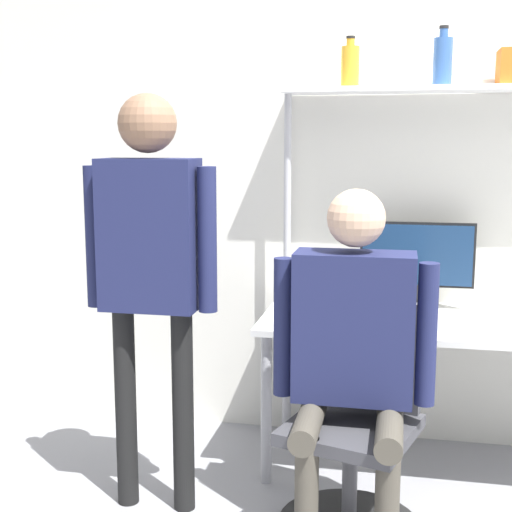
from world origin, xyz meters
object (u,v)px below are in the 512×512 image
person_standing (150,249)px  bottle_blue (443,61)px  laptop (366,310)px  monitor (417,261)px  office_chair (354,465)px  person_seated (353,338)px  bottle_amber (350,66)px  cell_phone (418,326)px

person_standing → bottle_blue: bottle_blue is taller
person_standing → laptop: bearing=29.0°
monitor → bottle_blue: 0.95m
person_standing → bottle_blue: 1.62m
office_chair → person_seated: (-0.01, -0.04, 0.53)m
laptop → bottle_amber: (-0.12, 0.33, 1.11)m
monitor → cell_phone: (0.01, -0.36, -0.23)m
monitor → bottle_amber: size_ratio=2.30×
laptop → bottle_blue: size_ratio=1.08×
person_seated → bottle_amber: bottle_amber is taller
laptop → office_chair: (-0.01, -0.52, -0.51)m
bottle_amber → cell_phone: bearing=-46.3°
person_seated → monitor: bearing=74.7°
laptop → bottle_amber: bearing=109.6°
laptop → person_standing: size_ratio=0.17×
bottle_blue → office_chair: bearing=-110.4°
person_seated → bottle_blue: bearing=69.8°
monitor → bottle_amber: bearing=179.5°
person_standing → person_seated: bearing=-6.3°
cell_phone → person_standing: bearing=-158.2°
cell_phone → bottle_blue: 1.24m
cell_phone → person_standing: person_standing is taller
laptop → bottle_blue: bearing=46.9°
laptop → cell_phone: size_ratio=1.96×
cell_phone → person_seated: person_seated is taller
office_chair → person_seated: bearing=-105.4°
monitor → laptop: monitor is taller
monitor → person_seated: person_seated is taller
monitor → office_chair: monitor is taller
cell_phone → bottle_amber: bearing=133.7°
cell_phone → person_seated: size_ratio=0.11×
bottle_blue → cell_phone: bearing=-101.5°
laptop → person_standing: bearing=-151.0°
bottle_blue → bottle_amber: bearing=180.0°
laptop → cell_phone: 0.24m
office_chair → bottle_amber: bottle_amber is taller
monitor → person_standing: bearing=-143.4°
cell_phone → person_seated: bearing=-115.8°
bottle_blue → person_seated: bearing=-110.2°
person_seated → office_chair: bearing=74.6°
bottle_blue → bottle_amber: bottle_blue is taller
person_standing → bottle_amber: size_ratio=7.28×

